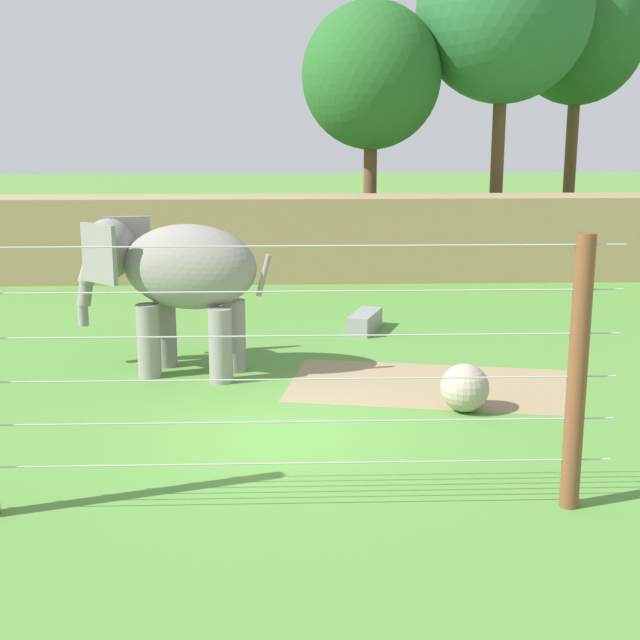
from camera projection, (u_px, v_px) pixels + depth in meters
ground_plane at (284, 435)px, 14.44m from camera, size 120.00×120.00×0.00m
dirt_patch at (431, 385)px, 17.06m from camera, size 5.73×3.81×0.01m
embankment_wall at (285, 238)px, 27.41m from camera, size 36.00×1.80×2.52m
elephant at (175, 273)px, 17.44m from camera, size 3.95×2.19×3.01m
enrichment_ball at (465, 388)px, 15.51m from camera, size 0.84×0.84×0.84m
cable_fence at (281, 376)px, 11.34m from camera, size 8.50×0.25×3.60m
feed_trough at (365, 322)px, 21.19m from camera, size 0.95×1.49×0.44m
tree_far_left at (504, 10)px, 29.59m from camera, size 5.76×5.76×11.27m
tree_left_of_centre at (371, 76)px, 29.29m from camera, size 4.52×4.52×8.50m
tree_behind_wall at (578, 35)px, 32.68m from camera, size 4.80×4.80×10.23m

